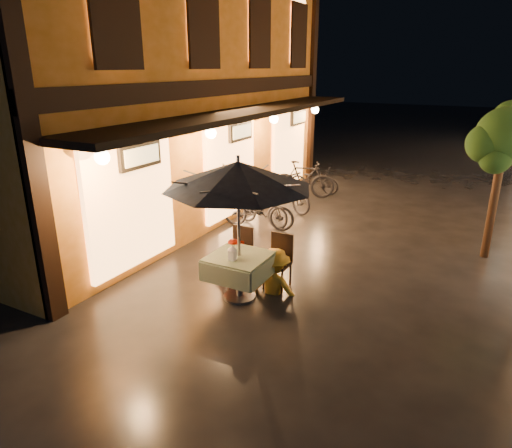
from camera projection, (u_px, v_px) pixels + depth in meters
The scene contains 15 objects.
ground at pixel (292, 331), 6.83m from camera, with size 90.00×90.00×0.00m, color black.
west_building at pixel (151, 68), 11.49m from camera, with size 5.90×11.40×7.40m.
street_tree at pixel (505, 140), 8.73m from camera, with size 1.43×1.20×3.15m.
cafe_table at pixel (239, 266), 7.65m from camera, with size 0.99×0.99×0.78m.
patio_umbrella at pixel (238, 175), 7.14m from camera, with size 2.41×2.41×2.46m.
cafe_chair_left at pixel (240, 250), 8.46m from camera, with size 0.42×0.42×0.97m.
cafe_chair_right at pixel (279, 258), 8.10m from camera, with size 0.42×0.42×0.97m.
table_lantern at pixel (232, 252), 7.36m from camera, with size 0.16×0.16×0.25m.
person_orange at pixel (233, 240), 8.18m from camera, with size 0.79×0.61×1.62m, color #BD1500.
person_yellow at pixel (275, 250), 7.82m from camera, with size 0.99×0.57×1.54m, color yellow.
bicycle_0 at pixel (258, 209), 11.05m from camera, with size 0.64×1.82×0.96m, color black.
bicycle_1 at pixel (262, 207), 11.23m from camera, with size 0.44×1.55×0.93m, color black.
bicycle_2 at pixel (285, 194), 12.41m from camera, with size 0.61×1.76×0.93m, color black.
bicycle_3 at pixel (304, 179), 13.65m from camera, with size 0.52×1.83×1.10m, color black.
bicycle_4 at pixel (314, 180), 14.15m from camera, with size 0.54×1.55×0.81m, color black.
Camera 1 is at (2.30, -5.48, 3.76)m, focal length 32.00 mm.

